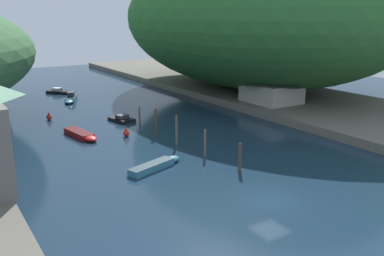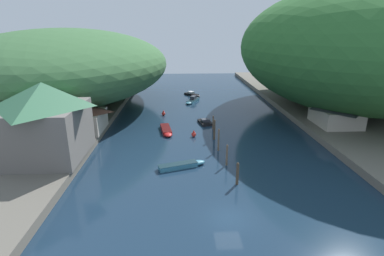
{
  "view_description": "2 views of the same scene",
  "coord_description": "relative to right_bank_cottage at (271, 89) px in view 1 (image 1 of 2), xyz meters",
  "views": [
    {
      "loc": [
        -21.28,
        -22.23,
        13.85
      ],
      "look_at": [
        1.99,
        14.46,
        2.17
      ],
      "focal_mm": 40.0,
      "sensor_mm": 36.0,
      "label": 1
    },
    {
      "loc": [
        -4.52,
        -23.52,
        16.67
      ],
      "look_at": [
        -2.62,
        18.14,
        2.85
      ],
      "focal_mm": 28.0,
      "sensor_mm": 36.0,
      "label": 2
    }
  ],
  "objects": [
    {
      "name": "mooring_post_second",
      "position": [
        -20.7,
        -13.05,
        -1.62
      ],
      "size": [
        0.24,
        0.24,
        2.84
      ],
      "color": "brown",
      "rests_on": "water_surface"
    },
    {
      "name": "mooring_post_farthest",
      "position": [
        -20.77,
        1.74,
        -1.83
      ],
      "size": [
        0.26,
        0.26,
        2.43
      ],
      "color": "brown",
      "rests_on": "water_surface"
    },
    {
      "name": "hillside_right",
      "position": [
        6.87,
        12.16,
        9.94
      ],
      "size": [
        41.01,
        57.41,
        23.88
      ],
      "color": "#2D662D",
      "rests_on": "right_bank"
    },
    {
      "name": "channel_buoy_far",
      "position": [
        -29.86,
        10.77,
        -2.62
      ],
      "size": [
        0.73,
        0.73,
        1.09
      ],
      "color": "red",
      "rests_on": "water_surface"
    },
    {
      "name": "boat_white_cruiser",
      "position": [
        -21.98,
        5.32,
        -2.76
      ],
      "size": [
        2.86,
        4.79,
        0.91
      ],
      "rotation": [
        0.0,
        0.0,
        0.2
      ],
      "color": "black",
      "rests_on": "water_surface"
    },
    {
      "name": "boat_yellow_tender",
      "position": [
        -28.87,
        0.15,
        -2.73
      ],
      "size": [
        2.39,
        6.35,
        0.64
      ],
      "rotation": [
        0.0,
        0.0,
        3.3
      ],
      "color": "red",
      "rests_on": "water_surface"
    },
    {
      "name": "water_surface",
      "position": [
        -22.22,
        5.63,
        -3.05
      ],
      "size": [
        130.0,
        130.0,
        0.0
      ],
      "primitive_type": "plane",
      "color": "#192D42",
      "rests_on": "ground"
    },
    {
      "name": "boat_small_dinghy",
      "position": [
        -26.23,
        -13.37,
        -2.74
      ],
      "size": [
        6.22,
        3.1,
        0.62
      ],
      "rotation": [
        0.0,
        0.0,
        5.04
      ],
      "color": "teal",
      "rests_on": "water_surface"
    },
    {
      "name": "right_bank",
      "position": [
        5.77,
        5.63,
        -2.52
      ],
      "size": [
        22.0,
        120.0,
        1.05
      ],
      "color": "#666056",
      "rests_on": "ground"
    },
    {
      "name": "channel_buoy_near",
      "position": [
        -24.36,
        -2.13,
        -2.6
      ],
      "size": [
        0.76,
        0.76,
        1.14
      ],
      "color": "red",
      "rests_on": "water_surface"
    },
    {
      "name": "boat_far_upstream",
      "position": [
        -23.51,
        21.94,
        -2.62
      ],
      "size": [
        3.84,
        6.3,
        1.38
      ],
      "rotation": [
        0.0,
        0.0,
        2.73
      ],
      "color": "teal",
      "rests_on": "water_surface"
    },
    {
      "name": "mooring_post_fourth",
      "position": [
        -21.2,
        -3.55,
        -1.39
      ],
      "size": [
        0.31,
        0.31,
        3.3
      ],
      "color": "#4C3D2D",
      "rests_on": "water_surface"
    },
    {
      "name": "boat_far_right_bank",
      "position": [
        -23.04,
        29.55,
        -2.73
      ],
      "size": [
        4.5,
        4.91,
        1.01
      ],
      "rotation": [
        0.0,
        0.0,
        3.85
      ],
      "color": "black",
      "rests_on": "water_surface"
    },
    {
      "name": "mooring_post_middle",
      "position": [
        -21.13,
        -8.19,
        -1.36
      ],
      "size": [
        0.24,
        0.24,
        3.35
      ],
      "color": "brown",
      "rests_on": "water_surface"
    },
    {
      "name": "right_bank_cottage",
      "position": [
        0.0,
        0.0,
        0.0
      ],
      "size": [
        6.89,
        8.18,
        3.87
      ],
      "color": "#B2A899",
      "rests_on": "right_bank"
    },
    {
      "name": "mooring_post_nearest",
      "position": [
        -20.29,
        -18.07,
        -1.7
      ],
      "size": [
        0.31,
        0.31,
        2.68
      ],
      "color": "#4C3D2D",
      "rests_on": "water_surface"
    }
  ]
}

